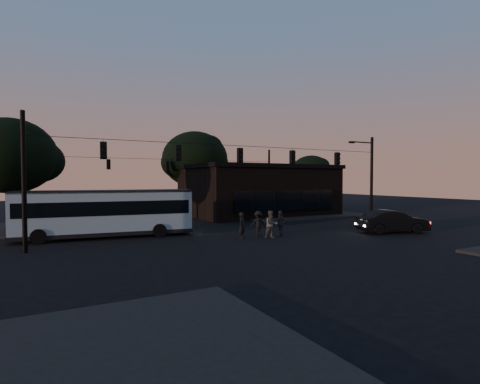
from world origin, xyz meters
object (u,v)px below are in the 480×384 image
pedestrian_d (258,223)px  pedestrian_b (271,225)px  car (393,222)px  pedestrian_c (281,223)px  bus (106,211)px  pedestrian_a (242,226)px  building (259,190)px

pedestrian_d → pedestrian_b: bearing=121.1°
car → pedestrian_c: (-7.99, 2.65, 0.05)m
bus → pedestrian_a: (7.68, -4.89, -0.91)m
bus → pedestrian_b: bus is taller
car → pedestrian_c: size_ratio=2.87×
building → pedestrian_c: building is taller
pedestrian_b → building: bearing=74.3°
building → pedestrian_c: bearing=-116.4°
pedestrian_c → building: bearing=-145.1°
pedestrian_c → pedestrian_a: bearing=-36.3°
pedestrian_a → pedestrian_d: (1.56, 0.54, -0.01)m
pedestrian_b → pedestrian_c: (1.05, 0.42, -0.04)m
building → car: (1.12, -16.48, -1.88)m
bus → pedestrian_d: bearing=-17.9°
building → pedestrian_a: size_ratio=8.96×
pedestrian_a → pedestrian_b: size_ratio=0.94×
car → pedestrian_a: 11.20m
car → pedestrian_b: pedestrian_b is taller
bus → pedestrian_a: size_ratio=6.65×
car → pedestrian_d: 9.89m
pedestrian_b → pedestrian_d: bearing=111.1°
building → bus: building is taller
bus → pedestrian_d: bus is taller
bus → pedestrian_c: (10.48, -5.27, -0.89)m
pedestrian_a → pedestrian_d: 1.65m
building → pedestrian_b: 16.41m
bus → pedestrian_b: bearing=-23.8°
building → pedestrian_a: 16.68m
bus → car: size_ratio=2.28×
pedestrian_a → building: bearing=21.6°
building → pedestrian_c: 15.56m
pedestrian_d → pedestrian_a: bearing=42.3°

